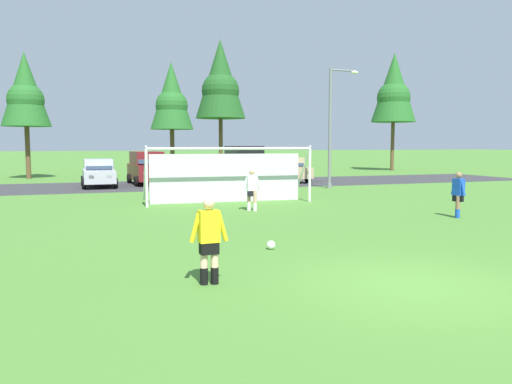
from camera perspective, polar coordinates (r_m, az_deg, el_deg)
ground_plane at (r=23.60m, az=-4.80°, el=-1.00°), size 400.00×400.00×0.00m
parking_lot_strip at (r=33.27m, az=-9.03°, el=0.82°), size 52.00×8.40×0.01m
soccer_ball at (r=12.67m, az=1.72°, el=-6.01°), size 0.22×0.22×0.22m
soccer_goal at (r=22.79m, az=-3.20°, el=2.05°), size 7.50×2.27×2.57m
referee at (r=9.47m, az=-5.34°, el=-5.54°), size 0.74×0.26×1.64m
player_striker_near at (r=19.89m, az=-0.47°, el=0.22°), size 0.73×0.37×1.64m
player_midfield_center at (r=19.44m, az=21.89°, el=-0.29°), size 0.32×0.74×1.64m
parked_car_slot_far_left at (r=32.54m, az=-17.37°, el=2.08°), size 2.10×4.23×1.72m
parked_car_slot_left at (r=34.01m, az=-12.22°, el=2.73°), size 2.37×4.72×2.16m
parked_car_slot_center_left at (r=33.46m, az=-6.74°, el=2.37°), size 2.25×4.31×1.72m
parked_car_slot_center at (r=34.15m, az=-1.37°, el=3.25°), size 2.45×4.93×2.52m
parked_car_slot_center_right at (r=35.52m, az=3.62°, el=2.57°), size 2.23×4.30×1.72m
tree_mid_left at (r=42.65m, az=-24.63°, el=10.26°), size 3.60×3.60×9.61m
tree_center_back at (r=41.98m, az=-9.53°, el=10.41°), size 3.47×3.47×9.24m
tree_mid_right at (r=46.00m, az=-4.04°, el=12.33°), size 4.47×4.47×11.91m
tree_right_edge at (r=53.13m, az=15.32°, el=11.07°), size 4.39×4.39×11.70m
street_lamp at (r=30.70m, az=8.67°, el=7.34°), size 2.00×0.32×7.12m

